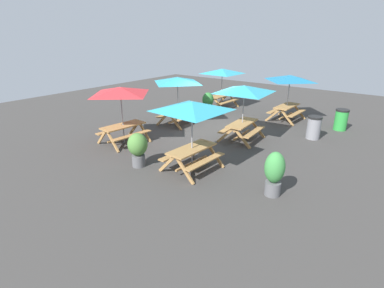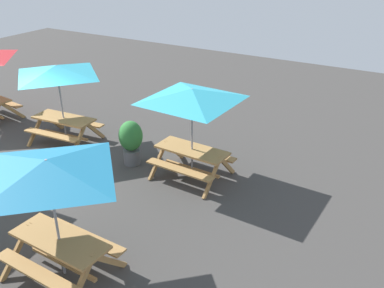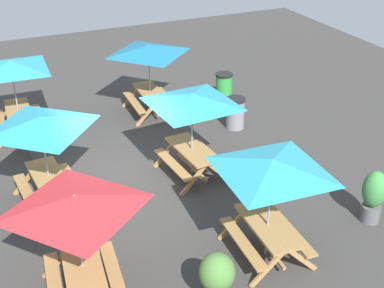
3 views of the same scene
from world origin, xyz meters
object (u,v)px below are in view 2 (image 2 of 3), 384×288
Objects in this scene: picnic_table_4 at (58,76)px; potted_plant_1 at (131,140)px; picnic_table_5 at (49,177)px; picnic_table_2 at (192,102)px.

potted_plant_1 is (2.46, -0.09, -1.31)m from picnic_table_4.
picnic_table_5 reaches higher than potted_plant_1.
picnic_table_4 reaches higher than potted_plant_1.
picnic_table_2 is at bearing 6.58° from potted_plant_1.
picnic_table_5 is at bearing -69.60° from potted_plant_1.
picnic_table_2 is 1.21× the size of picnic_table_5.
picnic_table_4 is 1.00× the size of picnic_table_5.
picnic_table_4 is (-4.17, -0.11, 0.00)m from picnic_table_2.
picnic_table_2 and picnic_table_5 have the same top height.
potted_plant_1 is (-1.45, 3.91, -1.31)m from picnic_table_5.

